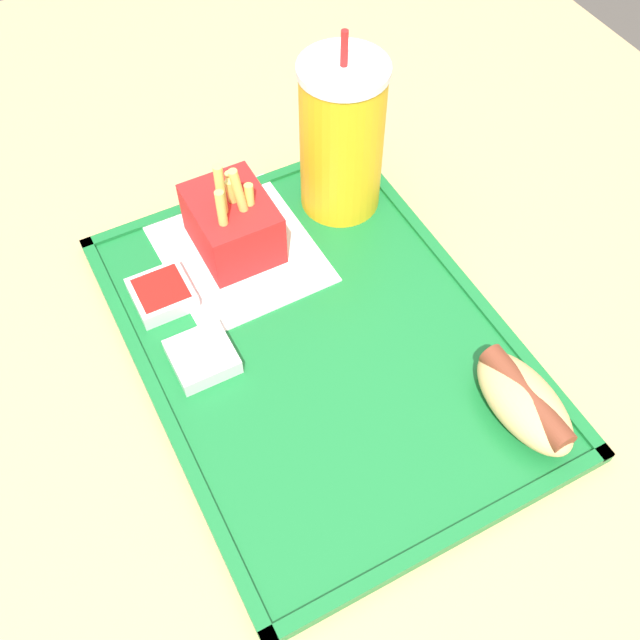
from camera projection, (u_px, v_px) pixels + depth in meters
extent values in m
plane|color=#4C4742|center=(332.00, 585.00, 1.34)|extent=(8.00, 8.00, 0.00)
cube|color=tan|center=(336.00, 500.00, 1.02)|extent=(1.47, 1.14, 0.77)
cube|color=#197233|center=(320.00, 342.00, 0.71)|extent=(0.45, 0.33, 0.01)
cube|color=#197233|center=(162.00, 406.00, 0.66)|extent=(0.45, 0.01, 0.00)
cube|color=#197233|center=(460.00, 277.00, 0.74)|extent=(0.45, 0.01, 0.00)
cube|color=#197233|center=(227.00, 193.00, 0.81)|extent=(0.01, 0.33, 0.00)
cube|color=#197233|center=(449.00, 538.00, 0.59)|extent=(0.01, 0.33, 0.00)
cube|color=white|center=(237.00, 250.00, 0.77)|extent=(0.18, 0.15, 0.00)
cylinder|color=gold|center=(342.00, 142.00, 0.74)|extent=(0.08, 0.08, 0.16)
cylinder|color=white|center=(344.00, 69.00, 0.68)|extent=(0.09, 0.09, 0.01)
cylinder|color=red|center=(344.00, 48.00, 0.66)|extent=(0.01, 0.01, 0.03)
ellipsoid|color=#DBB270|center=(524.00, 402.00, 0.64)|extent=(0.11, 0.06, 0.04)
cylinder|color=brown|center=(526.00, 397.00, 0.63)|extent=(0.10, 0.03, 0.02)
cube|color=red|center=(233.00, 225.00, 0.74)|extent=(0.09, 0.07, 0.06)
cylinder|color=#EACC60|center=(233.00, 202.00, 0.72)|extent=(0.01, 0.02, 0.06)
cylinder|color=#EACC60|center=(232.00, 195.00, 0.74)|extent=(0.01, 0.01, 0.06)
cylinder|color=#EACC60|center=(250.00, 208.00, 0.72)|extent=(0.02, 0.01, 0.06)
cylinder|color=#EACC60|center=(222.00, 201.00, 0.70)|extent=(0.01, 0.01, 0.09)
cylinder|color=#EACC60|center=(241.00, 201.00, 0.71)|extent=(0.01, 0.02, 0.08)
cylinder|color=#EACC60|center=(223.00, 222.00, 0.70)|extent=(0.01, 0.01, 0.08)
cube|color=silver|center=(202.00, 357.00, 0.68)|extent=(0.06, 0.06, 0.02)
cube|color=white|center=(201.00, 352.00, 0.67)|extent=(0.05, 0.05, 0.00)
cube|color=silver|center=(162.00, 294.00, 0.72)|extent=(0.06, 0.06, 0.02)
cube|color=#B21914|center=(161.00, 289.00, 0.72)|extent=(0.05, 0.05, 0.00)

